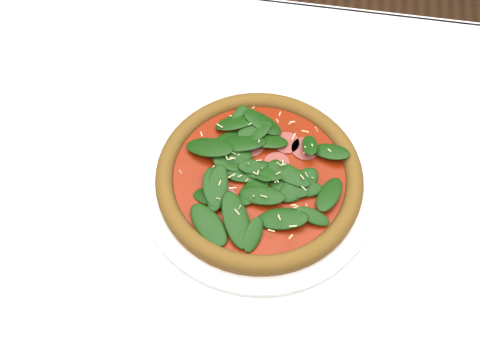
# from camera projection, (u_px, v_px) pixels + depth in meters

# --- Properties ---
(ground) EXTENTS (6.00, 6.00, 0.00)m
(ground) POSITION_uv_depth(u_px,v_px,m) (239.00, 333.00, 1.40)
(ground) COLOR brown
(ground) RESTS_ON ground
(dining_table) EXTENTS (1.21, 0.81, 0.75)m
(dining_table) POSITION_uv_depth(u_px,v_px,m) (238.00, 224.00, 0.84)
(dining_table) COLOR white
(dining_table) RESTS_ON ground
(plate) EXTENTS (0.33, 0.33, 0.01)m
(plate) POSITION_uv_depth(u_px,v_px,m) (259.00, 181.00, 0.75)
(plate) COLOR silver
(plate) RESTS_ON dining_table
(pizza) EXTENTS (0.38, 0.38, 0.04)m
(pizza) POSITION_uv_depth(u_px,v_px,m) (259.00, 174.00, 0.74)
(pizza) COLOR #915B23
(pizza) RESTS_ON plate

